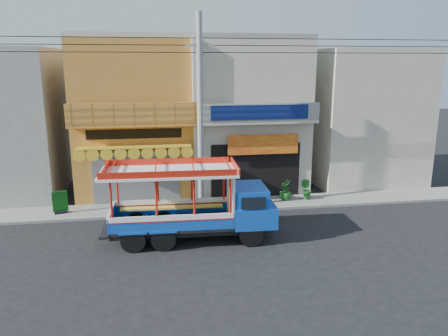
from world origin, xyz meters
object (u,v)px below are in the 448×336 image
potted_plant_b (306,189)px  green_sign (60,204)px  potted_plant_c (286,190)px  songthaew_truck (203,204)px  utility_pole (203,105)px

potted_plant_b → green_sign: bearing=45.4°
potted_plant_b → potted_plant_c: 1.07m
songthaew_truck → green_sign: size_ratio=6.46×
songthaew_truck → potted_plant_c: size_ratio=6.51×
utility_pole → potted_plant_c: utility_pole is taller
utility_pole → potted_plant_c: bearing=11.3°
songthaew_truck → potted_plant_b: bearing=35.4°
utility_pole → potted_plant_b: (5.29, 0.83, -4.41)m
songthaew_truck → potted_plant_c: (4.64, 4.08, -0.86)m
green_sign → potted_plant_b: 11.88m
utility_pole → potted_plant_c: 6.14m
songthaew_truck → green_sign: bearing=148.0°
green_sign → potted_plant_b: size_ratio=1.04×
green_sign → potted_plant_c: green_sign is taller
utility_pole → potted_plant_b: utility_pole is taller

